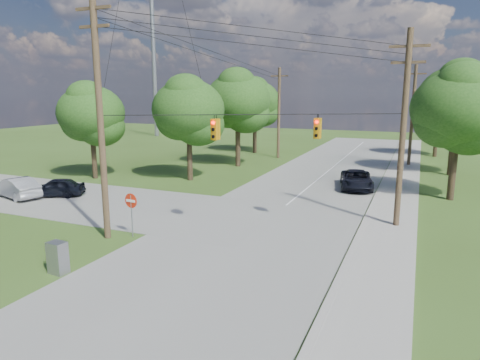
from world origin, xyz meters
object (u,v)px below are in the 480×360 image
at_px(do_not_enter_sign, 131,205).
at_px(pole_sw, 100,115).
at_px(pole_north_e, 412,115).
at_px(pole_north_w, 279,112).
at_px(car_cross_silver, 17,187).
at_px(pole_ne, 403,128).
at_px(car_main_north, 356,180).
at_px(control_cabinet, 58,258).
at_px(car_cross_dark, 56,187).

bearing_deg(do_not_enter_sign, pole_sw, -147.05).
distance_m(pole_north_e, pole_north_w, 13.90).
height_order(car_cross_silver, do_not_enter_sign, do_not_enter_sign).
bearing_deg(pole_ne, pole_north_e, 90.00).
bearing_deg(pole_north_w, car_main_north, -51.10).
distance_m(pole_north_w, do_not_enter_sign, 29.25).
distance_m(car_main_north, control_cabinet, 22.77).
bearing_deg(car_cross_silver, pole_sw, 85.19).
bearing_deg(car_cross_silver, pole_ne, 113.22).
bearing_deg(pole_north_e, pole_sw, -114.52).
bearing_deg(car_cross_dark, pole_ne, 70.07).
xyz_separation_m(pole_sw, pole_ne, (13.50, 7.60, -0.76)).
bearing_deg(pole_ne, car_cross_silver, -172.43).
bearing_deg(car_main_north, car_cross_silver, -161.34).
height_order(pole_north_w, car_main_north, pole_north_w).
bearing_deg(car_cross_silver, pole_north_e, 151.04).
xyz_separation_m(pole_ne, car_main_north, (-3.40, 8.99, -4.74)).
xyz_separation_m(pole_ne, do_not_enter_sign, (-12.40, -7.00, -3.79)).
distance_m(control_cabinet, do_not_enter_sign, 5.03).
distance_m(car_main_north, do_not_enter_sign, 18.37).
bearing_deg(car_cross_dark, pole_sw, 33.71).
bearing_deg(car_main_north, do_not_enter_sign, -130.41).
xyz_separation_m(car_cross_silver, car_main_north, (21.57, 12.31, -0.04)).
relative_size(pole_ne, pole_north_w, 1.05).
relative_size(pole_sw, pole_ne, 1.14).
distance_m(pole_ne, car_main_north, 10.71).
relative_size(pole_north_e, car_main_north, 2.00).
relative_size(car_cross_silver, control_cabinet, 3.30).
relative_size(pole_north_e, control_cabinet, 7.47).
height_order(car_cross_dark, do_not_enter_sign, do_not_enter_sign).
relative_size(control_cabinet, do_not_enter_sign, 0.58).
height_order(pole_north_w, car_cross_dark, pole_north_w).
xyz_separation_m(pole_north_e, car_cross_silver, (-24.97, -25.32, -4.37)).
bearing_deg(pole_ne, pole_north_w, 122.29).
xyz_separation_m(car_main_north, control_cabinet, (-9.00, -20.91, -0.06)).
xyz_separation_m(pole_sw, car_cross_silver, (-11.47, 4.28, -5.47)).
xyz_separation_m(pole_north_e, control_cabinet, (-12.40, -33.93, -4.46)).
distance_m(pole_sw, car_main_north, 20.18).
xyz_separation_m(car_cross_dark, control_cabinet, (10.35, -10.00, -0.02)).
xyz_separation_m(pole_north_w, control_cabinet, (1.50, -33.93, -4.46)).
relative_size(car_main_north, control_cabinet, 3.74).
relative_size(car_cross_dark, control_cabinet, 2.90).
distance_m(pole_ne, do_not_enter_sign, 14.74).
relative_size(pole_ne, pole_north_e, 1.05).
bearing_deg(pole_north_w, pole_sw, -89.23).
xyz_separation_m(car_cross_silver, control_cabinet, (12.57, -8.61, -0.09)).
distance_m(car_cross_dark, do_not_enter_sign, 11.56).
bearing_deg(do_not_enter_sign, car_cross_silver, 168.11).
distance_m(pole_sw, car_cross_dark, 12.18).
distance_m(pole_ne, control_cabinet, 17.86).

